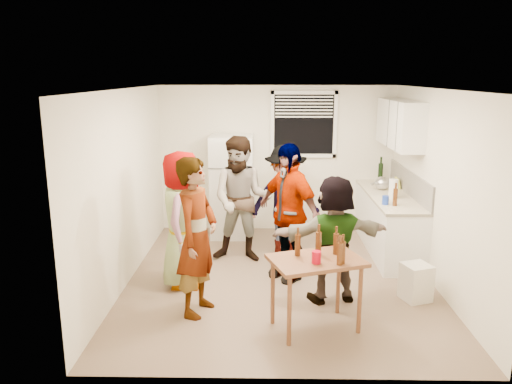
{
  "coord_description": "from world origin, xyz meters",
  "views": [
    {
      "loc": [
        -0.2,
        -6.24,
        2.68
      ],
      "look_at": [
        -0.32,
        0.2,
        1.15
      ],
      "focal_mm": 35.0,
      "sensor_mm": 36.0,
      "label": 1
    }
  ],
  "objects_px": {
    "kettle": "(382,190)",
    "beer_bottle_table": "(318,254)",
    "serving_table": "(314,328)",
    "guest_stripe": "(199,311)",
    "red_cup": "(316,263)",
    "guest_orange": "(332,299)",
    "guest_black": "(287,277)",
    "beer_bottle_counter": "(395,206)",
    "refrigerator": "(232,186)",
    "blue_cup": "(385,204)",
    "guest_grey": "(184,284)",
    "wine_bottle": "(380,182)",
    "trash_bin": "(416,280)",
    "guest_back_left": "(242,259)",
    "guest_back_right": "(284,253)"
  },
  "relations": [
    {
      "from": "blue_cup",
      "to": "beer_bottle_table",
      "type": "distance_m",
      "value": 2.05
    },
    {
      "from": "wine_bottle",
      "to": "kettle",
      "type": "bearing_deg",
      "value": -99.59
    },
    {
      "from": "wine_bottle",
      "to": "serving_table",
      "type": "bearing_deg",
      "value": -112.67
    },
    {
      "from": "blue_cup",
      "to": "guest_grey",
      "type": "relative_size",
      "value": 0.07
    },
    {
      "from": "red_cup",
      "to": "serving_table",
      "type": "bearing_deg",
      "value": 82.72
    },
    {
      "from": "kettle",
      "to": "guest_orange",
      "type": "distance_m",
      "value": 2.48
    },
    {
      "from": "wine_bottle",
      "to": "guest_grey",
      "type": "xyz_separation_m",
      "value": [
        -3.0,
        -2.23,
        -0.9
      ]
    },
    {
      "from": "serving_table",
      "to": "guest_grey",
      "type": "height_order",
      "value": "serving_table"
    },
    {
      "from": "guest_stripe",
      "to": "guest_black",
      "type": "distance_m",
      "value": 1.48
    },
    {
      "from": "blue_cup",
      "to": "beer_bottle_table",
      "type": "xyz_separation_m",
      "value": [
        -1.11,
        -1.72,
        -0.11
      ]
    },
    {
      "from": "wine_bottle",
      "to": "guest_back_left",
      "type": "bearing_deg",
      "value": -149.58
    },
    {
      "from": "wine_bottle",
      "to": "trash_bin",
      "type": "bearing_deg",
      "value": -92.52
    },
    {
      "from": "red_cup",
      "to": "guest_stripe",
      "type": "bearing_deg",
      "value": 159.24
    },
    {
      "from": "guest_back_left",
      "to": "beer_bottle_table",
      "type": "bearing_deg",
      "value": -57.66
    },
    {
      "from": "kettle",
      "to": "trash_bin",
      "type": "height_order",
      "value": "kettle"
    },
    {
      "from": "red_cup",
      "to": "guest_grey",
      "type": "distance_m",
      "value": 2.17
    },
    {
      "from": "beer_bottle_counter",
      "to": "serving_table",
      "type": "xyz_separation_m",
      "value": [
        -1.26,
        -1.78,
        -0.9
      ]
    },
    {
      "from": "blue_cup",
      "to": "serving_table",
      "type": "bearing_deg",
      "value": -121.66
    },
    {
      "from": "beer_bottle_counter",
      "to": "guest_stripe",
      "type": "relative_size",
      "value": 0.13
    },
    {
      "from": "serving_table",
      "to": "red_cup",
      "type": "distance_m",
      "value": 0.8
    },
    {
      "from": "kettle",
      "to": "beer_bottle_counter",
      "type": "xyz_separation_m",
      "value": [
        -0.05,
        -0.99,
        -0.0
      ]
    },
    {
      "from": "kettle",
      "to": "beer_bottle_counter",
      "type": "bearing_deg",
      "value": -101.96
    },
    {
      "from": "wine_bottle",
      "to": "guest_orange",
      "type": "bearing_deg",
      "value": -112.97
    },
    {
      "from": "beer_bottle_counter",
      "to": "red_cup",
      "type": "height_order",
      "value": "beer_bottle_counter"
    },
    {
      "from": "kettle",
      "to": "beer_bottle_table",
      "type": "distance_m",
      "value": 2.93
    },
    {
      "from": "red_cup",
      "to": "guest_stripe",
      "type": "xyz_separation_m",
      "value": [
        -1.29,
        0.49,
        -0.79
      ]
    },
    {
      "from": "serving_table",
      "to": "kettle",
      "type": "bearing_deg",
      "value": 64.8
    },
    {
      "from": "beer_bottle_counter",
      "to": "refrigerator",
      "type": "bearing_deg",
      "value": 149.01
    },
    {
      "from": "trash_bin",
      "to": "guest_grey",
      "type": "distance_m",
      "value": 2.93
    },
    {
      "from": "refrigerator",
      "to": "blue_cup",
      "type": "bearing_deg",
      "value": -30.97
    },
    {
      "from": "guest_back_left",
      "to": "guest_black",
      "type": "relative_size",
      "value": 1.0
    },
    {
      "from": "guest_grey",
      "to": "guest_back_right",
      "type": "xyz_separation_m",
      "value": [
        1.36,
        1.16,
        0.0
      ]
    },
    {
      "from": "refrigerator",
      "to": "guest_black",
      "type": "bearing_deg",
      "value": -64.64
    },
    {
      "from": "kettle",
      "to": "guest_back_left",
      "type": "xyz_separation_m",
      "value": [
        -2.18,
        -0.75,
        -0.9
      ]
    },
    {
      "from": "guest_black",
      "to": "trash_bin",
      "type": "bearing_deg",
      "value": 26.36
    },
    {
      "from": "guest_back_right",
      "to": "blue_cup",
      "type": "bearing_deg",
      "value": -23.77
    },
    {
      "from": "kettle",
      "to": "beer_bottle_counter",
      "type": "relative_size",
      "value": 1.11
    },
    {
      "from": "guest_back_left",
      "to": "blue_cup",
      "type": "bearing_deg",
      "value": 1.78
    },
    {
      "from": "serving_table",
      "to": "trash_bin",
      "type": "bearing_deg",
      "value": 29.24
    },
    {
      "from": "guest_back_right",
      "to": "guest_black",
      "type": "xyz_separation_m",
      "value": [
        0.0,
        -0.92,
        0.0
      ]
    },
    {
      "from": "red_cup",
      "to": "guest_orange",
      "type": "height_order",
      "value": "red_cup"
    },
    {
      "from": "wine_bottle",
      "to": "blue_cup",
      "type": "relative_size",
      "value": 2.52
    },
    {
      "from": "refrigerator",
      "to": "guest_black",
      "type": "distance_m",
      "value": 2.17
    },
    {
      "from": "serving_table",
      "to": "guest_stripe",
      "type": "relative_size",
      "value": 0.52
    },
    {
      "from": "guest_grey",
      "to": "guest_black",
      "type": "relative_size",
      "value": 0.96
    },
    {
      "from": "beer_bottle_table",
      "to": "guest_black",
      "type": "distance_m",
      "value": 1.51
    },
    {
      "from": "guest_stripe",
      "to": "guest_back_left",
      "type": "xyz_separation_m",
      "value": [
        0.43,
        1.67,
        0.0
      ]
    },
    {
      "from": "guest_stripe",
      "to": "guest_black",
      "type": "xyz_separation_m",
      "value": [
        1.07,
        1.03,
        0.0
      ]
    },
    {
      "from": "blue_cup",
      "to": "guest_orange",
      "type": "bearing_deg",
      "value": -126.97
    },
    {
      "from": "beer_bottle_table",
      "to": "red_cup",
      "type": "bearing_deg",
      "value": -100.08
    }
  ]
}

